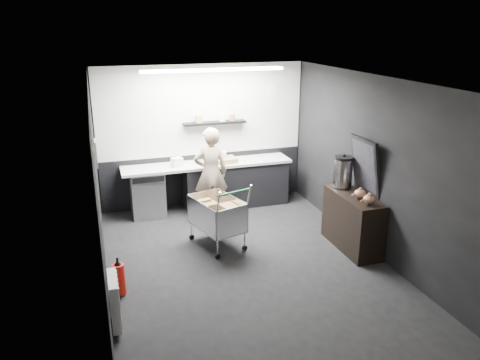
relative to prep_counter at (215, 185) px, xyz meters
name	(u,v)px	position (x,y,z in m)	size (l,w,h in m)	color
floor	(248,266)	(-0.14, -2.42, -0.46)	(5.50, 5.50, 0.00)	black
ceiling	(249,81)	(-0.14, -2.42, 2.24)	(5.50, 5.50, 0.00)	white
wall_back	(203,136)	(-0.14, 0.33, 0.89)	(5.50, 5.50, 0.00)	black
wall_front	(351,278)	(-0.14, -5.17, 0.89)	(5.50, 5.50, 0.00)	black
wall_left	(98,195)	(-2.14, -2.42, 0.89)	(5.50, 5.50, 0.00)	black
wall_right	(374,167)	(1.86, -2.42, 0.89)	(5.50, 5.50, 0.00)	black
kitchen_wall_panel	(203,110)	(-0.14, 0.31, 1.39)	(3.95, 0.02, 1.70)	silver
dado_panel	(204,178)	(-0.14, 0.31, 0.04)	(3.95, 0.02, 1.00)	black
floating_shelf	(215,123)	(0.06, 0.20, 1.16)	(1.20, 0.22, 0.04)	black
wall_clock	(273,91)	(1.26, 0.30, 1.69)	(0.20, 0.20, 0.03)	white
poster	(96,153)	(-2.12, -1.12, 1.09)	(0.02, 0.30, 0.40)	white
poster_red_band	(96,149)	(-2.11, -1.12, 1.16)	(0.01, 0.22, 0.10)	#B52B16
radiator	(114,301)	(-2.08, -3.32, -0.11)	(0.10, 0.50, 0.60)	white
ceiling_strip	(213,70)	(-0.14, -0.57, 2.21)	(2.40, 0.20, 0.04)	white
prep_counter	(215,185)	(0.00, 0.00, 0.00)	(3.20, 0.61, 0.90)	black
person	(211,173)	(-0.19, -0.45, 0.39)	(0.61, 0.40, 1.69)	beige
shopping_cart	(217,216)	(-0.39, -1.61, 0.05)	(0.84, 1.13, 1.07)	silver
sideboard	(353,214)	(1.63, -2.31, 0.11)	(0.51, 1.18, 1.78)	black
fire_extinguisher	(119,278)	(-1.99, -2.64, -0.20)	(0.16, 0.16, 0.53)	red
cardboard_box	(224,160)	(0.18, -0.05, 0.49)	(0.44, 0.33, 0.09)	#968150
pink_tub	(221,157)	(0.13, 0.00, 0.55)	(0.21, 0.21, 0.21)	white
white_container	(177,162)	(-0.72, -0.05, 0.53)	(0.19, 0.15, 0.17)	white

